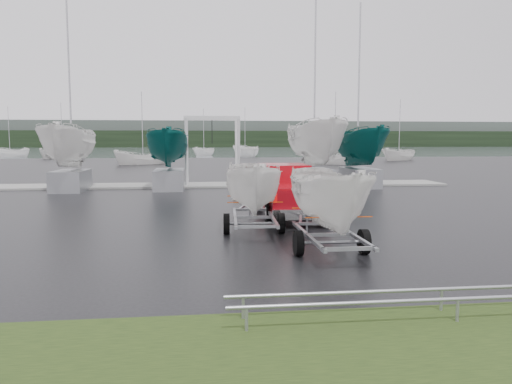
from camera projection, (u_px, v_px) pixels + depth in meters
name	position (u px, v px, depth m)	size (l,w,h in m)	color
ground_plane	(194.00, 222.00, 16.69)	(120.00, 120.00, 0.00)	black
lake	(196.00, 152.00, 115.44)	(300.00, 300.00, 0.00)	slate
grass_verge	(189.00, 374.00, 5.83)	(40.00, 40.00, 0.00)	#203113
dock	(195.00, 185.00, 29.52)	(30.00, 3.00, 0.12)	#979792
treeline	(196.00, 139.00, 184.26)	(300.00, 8.00, 6.00)	black
far_hill	(196.00, 134.00, 191.95)	(300.00, 6.00, 10.00)	#4C5651
pickup_truck	(286.00, 189.00, 18.15)	(2.07, 5.49, 1.82)	#9F0812
trailer_hitched	(331.00, 146.00, 11.83)	(1.79, 3.61, 4.76)	#94979C
trailer_parked	(254.00, 145.00, 14.52)	(1.81, 3.67, 4.76)	#94979C
boat_hoist	(212.00, 141.00, 29.37)	(3.30, 2.18, 4.12)	silver
keelboat_0	(68.00, 118.00, 26.37)	(2.44, 3.20, 10.61)	#94979C
keelboat_1	(168.00, 125.00, 27.22)	(2.23, 3.20, 7.03)	#94979C
keelboat_2	(317.00, 110.00, 27.90)	(2.76, 3.20, 10.94)	#94979C
keelboat_3	(361.00, 122.00, 28.58)	(2.36, 3.20, 10.53)	#94979C
mast_rack_2	(450.00, 294.00, 7.74)	(7.00, 0.56, 0.06)	#94979C
moored_boat_1	(143.00, 164.00, 55.30)	(3.44, 3.41, 11.32)	white
moored_boat_2	(335.00, 164.00, 55.52)	(3.46, 3.45, 11.23)	white
moored_boat_3	(399.00, 160.00, 66.02)	(3.60, 3.58, 11.37)	white
moored_boat_4	(10.00, 157.00, 80.00)	(3.10, 3.05, 11.32)	white
moored_boat_5	(245.00, 156.00, 81.86)	(3.67, 3.72, 11.91)	white
moored_boat_6	(204.00, 156.00, 85.99)	(3.18, 3.20, 11.07)	white
moored_boat_7	(63.00, 159.00, 71.64)	(2.98, 2.94, 11.13)	white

